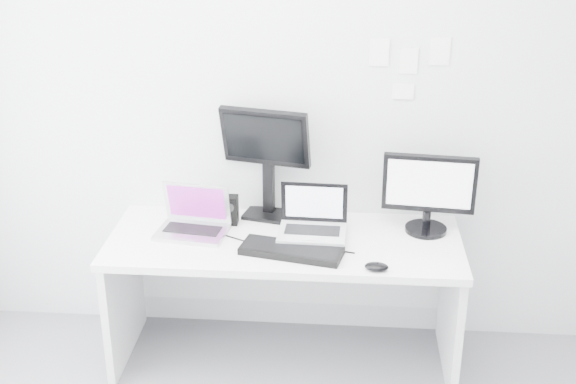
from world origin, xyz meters
name	(u,v)px	position (x,y,z in m)	size (l,w,h in m)	color
back_wall	(290,102)	(0.00, 1.60, 1.35)	(3.60, 3.60, 0.00)	silver
desk	(285,301)	(0.00, 1.25, 0.36)	(1.80, 0.70, 0.73)	white
macbook	(191,211)	(-0.48, 1.26, 0.86)	(0.35, 0.26, 0.26)	#B5B6BA
speaker	(231,210)	(-0.30, 1.41, 0.81)	(0.08, 0.08, 0.15)	black
dell_laptop	(312,215)	(0.14, 1.25, 0.87)	(0.34, 0.26, 0.28)	silver
rear_monitor	(267,162)	(-0.11, 1.51, 1.05)	(0.47, 0.17, 0.64)	black
samsung_monitor	(429,193)	(0.73, 1.40, 0.95)	(0.47, 0.22, 0.43)	black
keyboard	(291,251)	(0.05, 1.09, 0.75)	(0.50, 0.18, 0.03)	black
mouse	(377,267)	(0.46, 0.96, 0.75)	(0.11, 0.07, 0.04)	black
wall_note_0	(379,52)	(0.45, 1.59, 1.62)	(0.10, 0.00, 0.14)	white
wall_note_1	(409,61)	(0.60, 1.59, 1.58)	(0.09, 0.00, 0.13)	white
wall_note_2	(440,51)	(0.75, 1.59, 1.63)	(0.10, 0.00, 0.14)	white
wall_note_3	(403,92)	(0.58, 1.59, 1.42)	(0.11, 0.00, 0.08)	white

